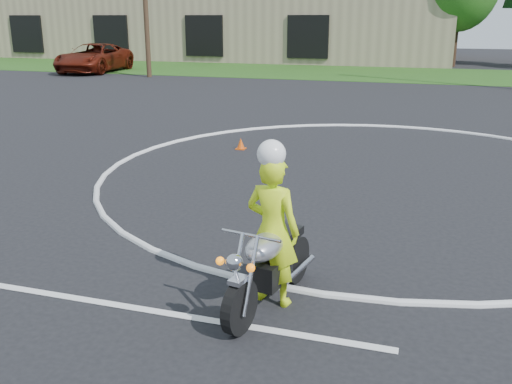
% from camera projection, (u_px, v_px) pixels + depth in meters
% --- Properties ---
extents(ground, '(120.00, 120.00, 0.00)m').
position_uv_depth(ground, '(356.00, 219.00, 9.91)').
color(ground, black).
rests_on(ground, ground).
extents(grass_strip, '(120.00, 10.00, 0.02)m').
position_uv_depth(grass_strip, '(419.00, 75.00, 34.52)').
color(grass_strip, '#1E4714').
rests_on(grass_strip, ground).
extents(course_markings, '(19.05, 19.05, 0.12)m').
position_uv_depth(course_markings, '(476.00, 168.00, 13.25)').
color(course_markings, silver).
rests_on(course_markings, ground).
extents(primary_motorcycle, '(0.83, 2.08, 1.10)m').
position_uv_depth(primary_motorcycle, '(269.00, 266.00, 6.77)').
color(primary_motorcycle, black).
rests_on(primary_motorcycle, ground).
extents(rider_primary_grp, '(0.75, 0.56, 2.04)m').
position_uv_depth(rider_primary_grp, '(273.00, 226.00, 6.76)').
color(rider_primary_grp, '#D9FF1A').
rests_on(rider_primary_grp, ground).
extents(pickup_grp, '(3.54, 6.62, 1.77)m').
position_uv_depth(pickup_grp, '(94.00, 58.00, 36.07)').
color(pickup_grp, '#511409').
rests_on(pickup_grp, ground).
extents(warehouse, '(41.00, 17.00, 8.30)m').
position_uv_depth(warehouse, '(218.00, 8.00, 50.31)').
color(warehouse, tan).
rests_on(warehouse, ground).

